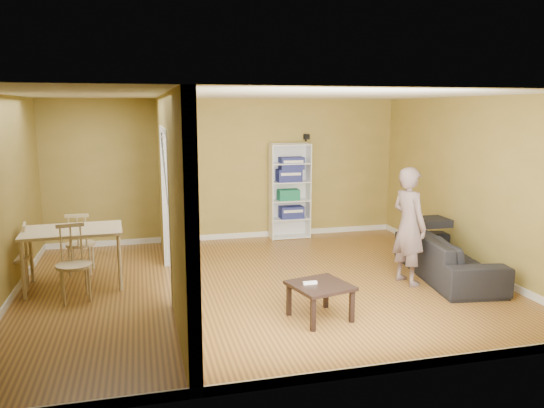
# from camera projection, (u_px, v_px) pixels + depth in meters

# --- Properties ---
(room_shell) EXTENTS (6.50, 6.50, 6.50)m
(room_shell) POSITION_uv_depth(u_px,v_px,m) (261.00, 193.00, 7.16)
(room_shell) COLOR #A26F2C
(room_shell) RESTS_ON ground
(partition) EXTENTS (0.22, 5.50, 2.60)m
(partition) POSITION_uv_depth(u_px,v_px,m) (171.00, 196.00, 6.88)
(partition) COLOR #AB8E42
(partition) RESTS_ON ground
(wall_speaker) EXTENTS (0.10, 0.10, 0.10)m
(wall_speaker) POSITION_uv_depth(u_px,v_px,m) (307.00, 137.00, 9.99)
(wall_speaker) COLOR black
(wall_speaker) RESTS_ON room_shell
(sofa) EXTENTS (2.28, 1.23, 0.83)m
(sofa) POSITION_uv_depth(u_px,v_px,m) (447.00, 249.00, 7.68)
(sofa) COLOR #27272E
(sofa) RESTS_ON ground
(person) EXTENTS (0.81, 0.69, 1.93)m
(person) POSITION_uv_depth(u_px,v_px,m) (409.00, 216.00, 7.31)
(person) COLOR slate
(person) RESTS_ON ground
(bookshelf) EXTENTS (0.75, 0.33, 1.79)m
(bookshelf) POSITION_uv_depth(u_px,v_px,m) (289.00, 191.00, 9.99)
(bookshelf) COLOR white
(bookshelf) RESTS_ON ground
(paper_box_navy_a) EXTENTS (0.44, 0.29, 0.22)m
(paper_box_navy_a) POSITION_uv_depth(u_px,v_px,m) (291.00, 212.00, 10.03)
(paper_box_navy_a) COLOR navy
(paper_box_navy_a) RESTS_ON bookshelf
(paper_box_teal) EXTENTS (0.39, 0.25, 0.20)m
(paper_box_teal) POSITION_uv_depth(u_px,v_px,m) (288.00, 195.00, 9.95)
(paper_box_teal) COLOR #117D55
(paper_box_teal) RESTS_ON bookshelf
(paper_box_navy_b) EXTENTS (0.45, 0.29, 0.23)m
(paper_box_navy_b) POSITION_uv_depth(u_px,v_px,m) (289.00, 175.00, 9.89)
(paper_box_navy_b) COLOR navy
(paper_box_navy_b) RESTS_ON bookshelf
(paper_box_navy_c) EXTENTS (0.44, 0.29, 0.23)m
(paper_box_navy_c) POSITION_uv_depth(u_px,v_px,m) (291.00, 163.00, 9.86)
(paper_box_navy_c) COLOR navy
(paper_box_navy_c) RESTS_ON bookshelf
(coffee_table) EXTENTS (0.63, 0.63, 0.42)m
(coffee_table) POSITION_uv_depth(u_px,v_px,m) (320.00, 289.00, 6.13)
(coffee_table) COLOR black
(coffee_table) RESTS_ON ground
(game_controller) EXTENTS (0.16, 0.04, 0.03)m
(game_controller) POSITION_uv_depth(u_px,v_px,m) (310.00, 283.00, 6.11)
(game_controller) COLOR white
(game_controller) RESTS_ON coffee_table
(dining_table) EXTENTS (1.29, 0.86, 0.81)m
(dining_table) POSITION_uv_depth(u_px,v_px,m) (73.00, 235.00, 7.21)
(dining_table) COLOR beige
(dining_table) RESTS_ON ground
(chair_left) EXTENTS (0.46, 0.46, 0.90)m
(chair_left) POSITION_uv_depth(u_px,v_px,m) (14.00, 257.00, 7.13)
(chair_left) COLOR tan
(chair_left) RESTS_ON ground
(chair_near) EXTENTS (0.53, 0.53, 0.98)m
(chair_near) POSITION_uv_depth(u_px,v_px,m) (74.00, 263.00, 6.71)
(chair_near) COLOR tan
(chair_near) RESTS_ON ground
(chair_far) EXTENTS (0.45, 0.45, 0.93)m
(chair_far) POSITION_uv_depth(u_px,v_px,m) (80.00, 242.00, 7.88)
(chair_far) COLOR tan
(chair_far) RESTS_ON ground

